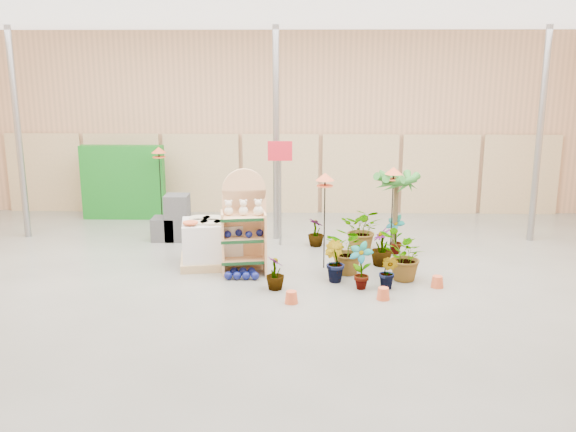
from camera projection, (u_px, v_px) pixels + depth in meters
name	position (u px, v px, depth m)	size (l,w,h in m)	color
room	(270.00, 156.00, 10.99)	(15.20, 12.10, 4.70)	slate
display_shelf	(244.00, 226.00, 11.67)	(0.87, 0.63, 1.91)	#E3AA75
teddy_bears	(245.00, 209.00, 11.50)	(0.70, 0.18, 0.29)	#F7E1C3
gazing_balls_shelf	(244.00, 234.00, 11.59)	(0.70, 0.24, 0.13)	navy
gazing_balls_floor	(242.00, 274.00, 11.50)	(0.63, 0.39, 0.15)	navy
pallet_stack	(212.00, 243.00, 12.15)	(1.35, 1.19, 0.90)	tan
charcoal_planters	(173.00, 221.00, 13.81)	(0.80, 0.50, 1.00)	#353535
trellis_stock	(123.00, 182.00, 15.56)	(2.00, 0.30, 1.80)	#136818
offer_sign	(280.00, 172.00, 13.15)	(0.50, 0.08, 2.20)	gray
bird_table_front	(325.00, 180.00, 11.66)	(0.34, 0.34, 1.81)	black
bird_table_right	(394.00, 174.00, 12.38)	(0.34, 0.34, 1.80)	black
bird_table_back	(159.00, 153.00, 14.77)	(0.34, 0.34, 1.85)	black
palm	(397.00, 180.00, 12.63)	(0.70, 0.70, 1.76)	brown
potted_plant_1	(334.00, 261.00, 11.27)	(0.40, 0.32, 0.72)	#297325
potted_plant_2	(349.00, 250.00, 11.64)	(0.81, 0.70, 0.89)	#297325
potted_plant_3	(382.00, 247.00, 12.13)	(0.41, 0.41, 0.73)	#297325
potted_plant_4	(395.00, 235.00, 12.85)	(0.42, 0.28, 0.79)	#297325
potted_plant_6	(363.00, 229.00, 12.96)	(0.84, 0.73, 0.93)	#297325
potted_plant_7	(275.00, 273.00, 10.89)	(0.33, 0.33, 0.58)	#297325
potted_plant_8	(361.00, 266.00, 10.88)	(0.43, 0.29, 0.82)	#297325
potted_plant_9	(388.00, 272.00, 10.90)	(0.33, 0.27, 0.61)	#297325
potted_plant_10	(404.00, 256.00, 11.28)	(0.80, 0.70, 0.89)	#297325
potted_plant_11	(316.00, 232.00, 13.40)	(0.34, 0.34, 0.60)	#297325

